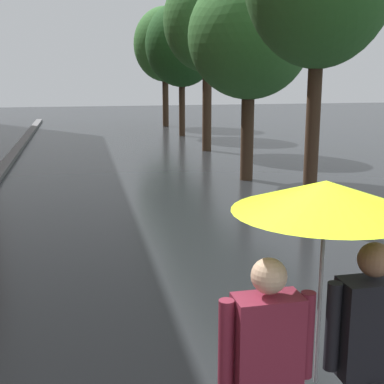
% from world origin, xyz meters
% --- Properties ---
extents(street_tree_2, '(2.93, 2.93, 4.94)m').
position_xyz_m(street_tree_2, '(2.94, 10.62, 3.44)').
color(street_tree_2, '#473323').
rests_on(street_tree_2, ground).
extents(street_tree_3, '(2.87, 2.87, 5.89)m').
position_xyz_m(street_tree_3, '(3.11, 15.69, 4.21)').
color(street_tree_3, '#473323').
rests_on(street_tree_3, ground).
extents(street_tree_4, '(2.94, 2.94, 5.36)m').
position_xyz_m(street_tree_4, '(3.07, 20.03, 3.67)').
color(street_tree_4, '#473323').
rests_on(street_tree_4, ground).
extents(street_tree_5, '(2.96, 2.96, 5.60)m').
position_xyz_m(street_tree_5, '(3.02, 24.10, 3.85)').
color(street_tree_5, '#473323').
rests_on(street_tree_5, ground).
extents(couple_under_umbrella, '(1.26, 1.08, 2.07)m').
position_xyz_m(couple_under_umbrella, '(0.27, 0.64, 1.36)').
color(couple_under_umbrella, '#2D2D33').
rests_on(couple_under_umbrella, ground).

